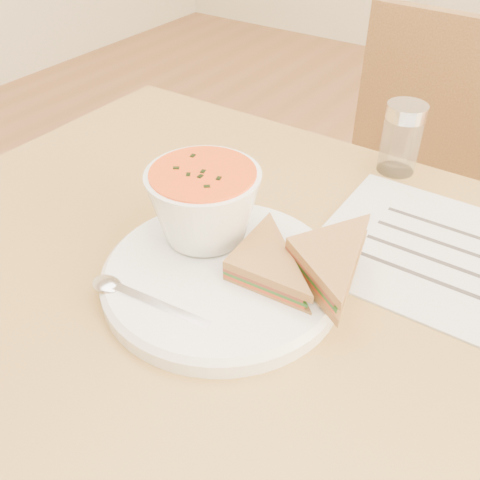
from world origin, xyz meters
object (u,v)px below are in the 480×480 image
Objects in this scene: dining_table at (267,471)px; soup_bowl at (204,207)px; chair_far at (390,268)px; plate at (222,277)px; condiment_shaker at (401,139)px.

soup_bowl reaches higher than dining_table.
chair_far is at bearing 90.56° from dining_table.
plate is (-0.05, -0.49, 0.31)m from chair_far.
chair_far reaches higher than condiment_shaker.
soup_bowl is at bearing 173.13° from dining_table.
dining_table is 0.39m from plate.
chair_far is 0.59m from soup_bowl.
condiment_shaker is at bearing 99.19° from chair_far.
soup_bowl is (-0.11, 0.01, 0.43)m from dining_table.
chair_far reaches higher than soup_bowl.
chair_far is 7.02× the size of soup_bowl.
plate is 2.59× the size of condiment_shaker.
condiment_shaker is at bearing 88.23° from dining_table.
condiment_shaker reaches higher than dining_table.
soup_bowl reaches higher than condiment_shaker.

